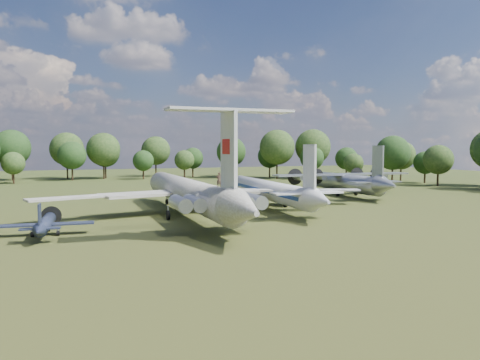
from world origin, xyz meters
name	(u,v)px	position (x,y,z in m)	size (l,w,h in m)	color
ground	(169,214)	(0.00, 0.00, 0.00)	(300.00, 300.00, 0.00)	#224015
il62_airliner	(187,198)	(1.88, -3.12, 2.70)	(42.39, 55.11, 5.40)	silver
tu104_jet	(269,194)	(17.13, 1.86, 2.17)	(32.60, 43.46, 4.35)	silver
an12_transport	(345,185)	(39.62, 13.14, 2.22)	(30.18, 33.73, 4.44)	gray
small_prop_west	(45,227)	(-16.74, -11.76, 1.04)	(10.37, 14.14, 2.07)	black
person_on_il62	(219,180)	(1.48, -18.25, 6.24)	(0.61, 0.40, 1.68)	#8D6247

